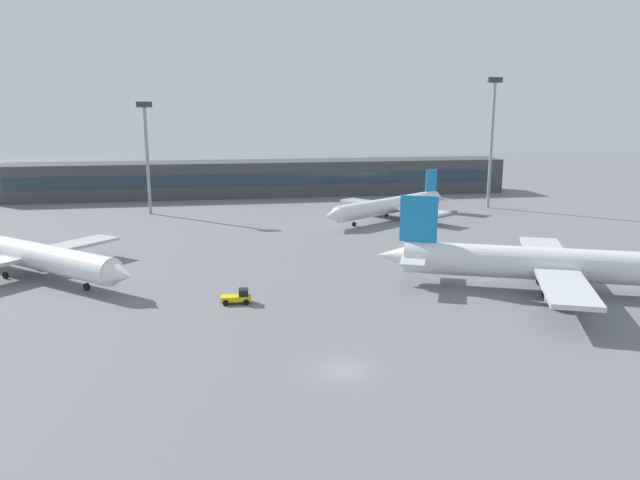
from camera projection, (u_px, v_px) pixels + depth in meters
The scene contains 8 objects.
ground_plane at pixel (292, 260), 92.91m from camera, with size 400.00×400.00×0.00m, color slate.
terminal_building at pixel (261, 178), 159.08m from camera, with size 128.78×12.13×9.00m.
airplane_near at pixel (566, 265), 75.95m from camera, with size 45.32×32.53×11.75m.
airplane_mid at pixel (30, 255), 83.21m from camera, with size 32.80×30.16×10.20m.
airplane_far at pixel (389, 206), 125.69m from camera, with size 32.18×24.88×9.29m.
baggage_tug_yellow at pixel (238, 297), 72.49m from camera, with size 3.68×1.99×1.75m.
floodlight_tower_west at pixel (147, 149), 129.79m from camera, with size 3.20×0.80×23.90m.
floodlight_tower_east at pixel (492, 135), 137.08m from camera, with size 3.20×0.80×29.22m.
Camera 1 is at (-10.30, -49.57, 23.07)m, focal length 34.19 mm.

